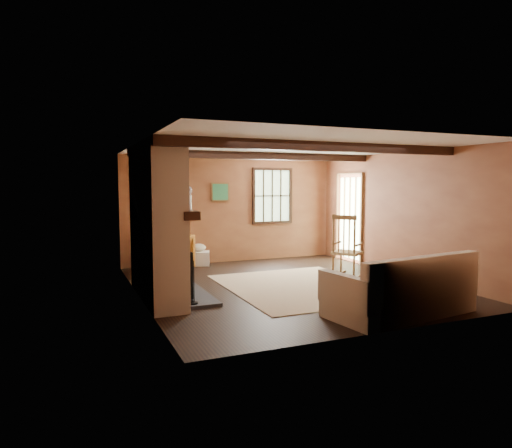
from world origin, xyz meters
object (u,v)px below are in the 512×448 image
fireplace (158,228)px  armchair (166,253)px  sofa (403,293)px  laundry_basket (198,258)px  rocking_chair (347,251)px

fireplace → armchair: (0.54, 2.06, -0.71)m
sofa → laundry_basket: 5.03m
armchair → sofa: bearing=94.9°
sofa → armchair: bearing=111.0°
laundry_basket → armchair: (-0.80, -0.49, 0.24)m
laundry_basket → armchair: armchair is taller
sofa → armchair: size_ratio=2.55×
sofa → rocking_chair: bearing=65.7°
fireplace → sofa: fireplace is taller
rocking_chair → sofa: 2.55m
rocking_chair → armchair: rocking_chair is taller
fireplace → laundry_basket: fireplace is taller
rocking_chair → armchair: size_ratio=1.41×
rocking_chair → laundry_basket: 3.29m
rocking_chair → sofa: bearing=127.8°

